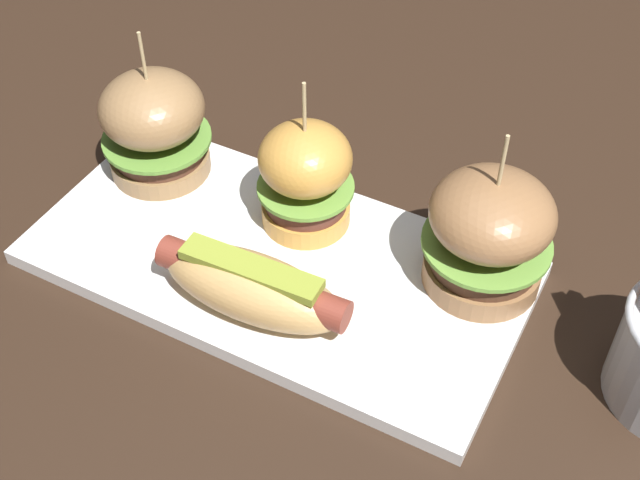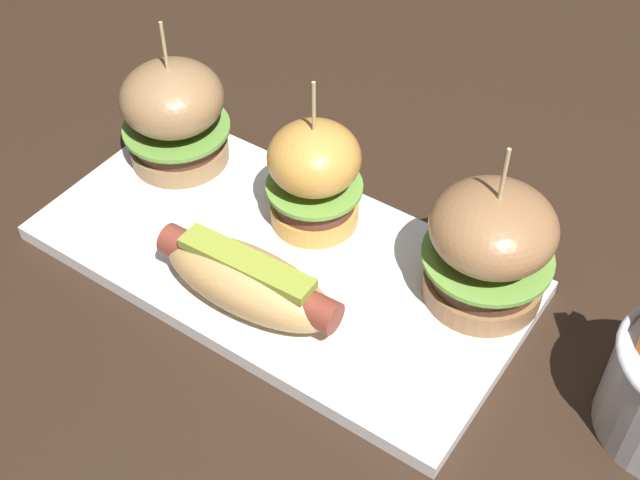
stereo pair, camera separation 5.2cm
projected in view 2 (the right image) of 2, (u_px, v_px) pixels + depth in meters
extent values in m
plane|color=black|center=(280.00, 265.00, 0.72)|extent=(3.00, 3.00, 0.00)
cube|color=white|center=(280.00, 260.00, 0.72)|extent=(0.41, 0.20, 0.01)
ellipsoid|color=tan|center=(248.00, 281.00, 0.66)|extent=(0.15, 0.06, 0.05)
cylinder|color=brown|center=(248.00, 277.00, 0.66)|extent=(0.16, 0.03, 0.03)
cube|color=olive|center=(246.00, 263.00, 0.64)|extent=(0.11, 0.03, 0.01)
cylinder|color=#977148|center=(180.00, 150.00, 0.80)|extent=(0.09, 0.09, 0.02)
cylinder|color=#543224|center=(178.00, 136.00, 0.78)|extent=(0.08, 0.08, 0.02)
cylinder|color=#609338|center=(176.00, 127.00, 0.78)|extent=(0.10, 0.10, 0.00)
ellipsoid|color=#977148|center=(172.00, 98.00, 0.75)|extent=(0.09, 0.09, 0.06)
cylinder|color=tan|center=(165.00, 53.00, 0.72)|extent=(0.00, 0.00, 0.06)
cylinder|color=gold|center=(316.00, 211.00, 0.74)|extent=(0.08, 0.08, 0.02)
cylinder|color=#592E24|center=(316.00, 196.00, 0.72)|extent=(0.07, 0.07, 0.02)
cylinder|color=#6B9E3D|center=(316.00, 187.00, 0.72)|extent=(0.08, 0.08, 0.00)
ellipsoid|color=gold|center=(316.00, 158.00, 0.69)|extent=(0.08, 0.08, 0.06)
cylinder|color=tan|center=(315.00, 115.00, 0.66)|extent=(0.00, 0.00, 0.06)
cylinder|color=#956841|center=(482.00, 283.00, 0.68)|extent=(0.10, 0.10, 0.02)
cylinder|color=#4E2F1E|center=(486.00, 266.00, 0.66)|extent=(0.09, 0.09, 0.02)
cylinder|color=#6B9E3D|center=(488.00, 256.00, 0.66)|extent=(0.10, 0.10, 0.00)
ellipsoid|color=#956841|center=(494.00, 227.00, 0.63)|extent=(0.10, 0.10, 0.06)
cylinder|color=tan|center=(503.00, 182.00, 0.60)|extent=(0.00, 0.00, 0.06)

